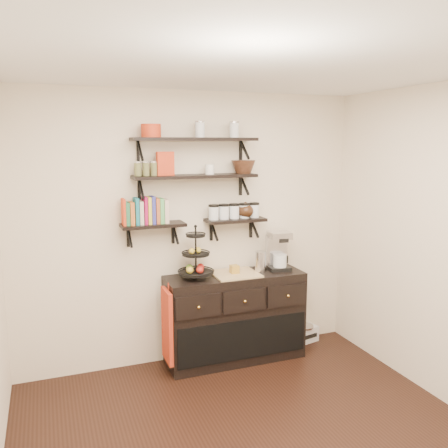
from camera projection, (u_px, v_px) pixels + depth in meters
ceiling at (273, 61)px, 2.91m from camera, size 3.50×3.50×0.02m
back_wall at (192, 229)px, 4.75m from camera, size 3.50×0.02×2.70m
shelf_top at (195, 140)px, 4.48m from camera, size 1.20×0.27×0.23m
shelf_mid at (195, 177)px, 4.54m from camera, size 1.20×0.27×0.23m
shelf_low_left at (153, 226)px, 4.48m from camera, size 0.60×0.25×0.23m
shelf_low_right at (235, 221)px, 4.77m from camera, size 0.60×0.25×0.23m
cookbooks at (146, 212)px, 4.43m from camera, size 0.40×0.15×0.26m
glass_canisters at (234, 212)px, 4.75m from camera, size 0.54×0.10×0.13m
sideboard at (235, 317)px, 4.82m from camera, size 1.40×0.50×0.92m
fruit_stand at (196, 261)px, 4.57m from camera, size 0.34×0.34×0.51m
candle at (234, 269)px, 4.73m from camera, size 0.08×0.08×0.08m
coffee_maker at (278, 251)px, 4.90m from camera, size 0.24×0.23×0.40m
thermal_carafe at (260, 262)px, 4.80m from camera, size 0.11×0.11×0.22m
apron at (167, 326)px, 4.46m from camera, size 0.04×0.30×0.70m
radio at (304, 334)px, 5.29m from camera, size 0.35×0.26×0.19m
recipe_box at (165, 164)px, 4.41m from camera, size 0.16×0.07×0.22m
walnut_bowl at (243, 167)px, 4.69m from camera, size 0.24×0.24×0.13m
ramekins at (210, 169)px, 4.57m from camera, size 0.09×0.09×0.10m
teapot at (246, 210)px, 4.79m from camera, size 0.24×0.20×0.16m
red_pot at (151, 131)px, 4.31m from camera, size 0.18×0.18×0.12m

